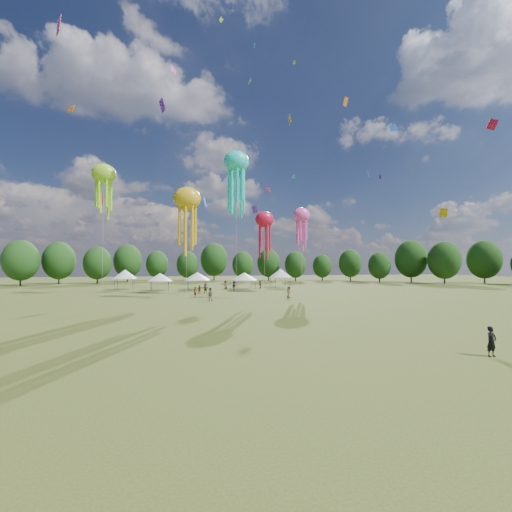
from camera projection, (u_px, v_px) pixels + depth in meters
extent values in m
plane|color=#384416|center=(344.00, 356.00, 17.65)|extent=(300.00, 300.00, 0.00)
imported|color=black|center=(492.00, 341.00, 17.57)|extent=(0.62, 0.43, 1.65)
imported|color=gray|center=(210.00, 294.00, 46.12)|extent=(1.06, 0.93, 1.83)
imported|color=gray|center=(226.00, 285.00, 70.09)|extent=(0.88, 1.07, 1.88)
imported|color=gray|center=(260.00, 284.00, 71.98)|extent=(0.74, 0.92, 1.77)
imported|color=gray|center=(234.00, 286.00, 65.93)|extent=(1.37, 1.25, 1.84)
imported|color=gray|center=(199.00, 289.00, 57.80)|extent=(0.98, 0.63, 1.55)
imported|color=gray|center=(205.00, 288.00, 59.12)|extent=(1.69, 1.34, 1.79)
imported|color=gray|center=(195.00, 292.00, 51.16)|extent=(0.40, 0.60, 1.63)
imported|color=gray|center=(289.00, 292.00, 50.11)|extent=(0.99, 1.04, 1.80)
cylinder|color=#47474C|center=(115.00, 285.00, 65.79)|extent=(0.08, 0.08, 2.26)
cylinder|color=#47474C|center=(117.00, 284.00, 69.11)|extent=(0.08, 0.08, 2.26)
cylinder|color=#47474C|center=(132.00, 285.00, 66.65)|extent=(0.08, 0.08, 2.26)
cylinder|color=#47474C|center=(134.00, 284.00, 69.96)|extent=(0.08, 0.08, 2.26)
cube|color=white|center=(125.00, 279.00, 67.92)|extent=(3.83, 3.83, 0.10)
cone|color=white|center=(125.00, 274.00, 67.95)|extent=(4.97, 4.97, 1.94)
cylinder|color=#47474C|center=(151.00, 287.00, 63.59)|extent=(0.08, 0.08, 1.88)
cylinder|color=#47474C|center=(152.00, 286.00, 66.90)|extent=(0.08, 0.08, 1.88)
cylinder|color=#47474C|center=(168.00, 286.00, 64.44)|extent=(0.08, 0.08, 1.88)
cylinder|color=#47474C|center=(169.00, 285.00, 67.75)|extent=(0.08, 0.08, 1.88)
cube|color=white|center=(160.00, 281.00, 65.70)|extent=(3.81, 3.81, 0.10)
cone|color=white|center=(160.00, 277.00, 65.73)|extent=(4.95, 4.95, 1.61)
cylinder|color=#47474C|center=(188.00, 286.00, 66.03)|extent=(0.08, 0.08, 1.94)
cylinder|color=#47474C|center=(188.00, 285.00, 69.74)|extent=(0.08, 0.08, 1.94)
cylinder|color=#47474C|center=(207.00, 285.00, 66.99)|extent=(0.08, 0.08, 1.94)
cylinder|color=#47474C|center=(205.00, 284.00, 70.70)|extent=(0.08, 0.08, 1.94)
cube|color=white|center=(197.00, 280.00, 68.40)|extent=(4.24, 4.24, 0.10)
cone|color=white|center=(197.00, 276.00, 68.43)|extent=(5.51, 5.51, 1.67)
cylinder|color=#47474C|center=(237.00, 285.00, 67.23)|extent=(0.08, 0.08, 1.89)
cylinder|color=#47474C|center=(234.00, 284.00, 71.08)|extent=(0.08, 0.08, 1.89)
cylinder|color=#47474C|center=(255.00, 285.00, 68.22)|extent=(0.08, 0.08, 1.89)
cylinder|color=#47474C|center=(251.00, 284.00, 72.07)|extent=(0.08, 0.08, 1.89)
cube|color=white|center=(244.00, 280.00, 69.68)|extent=(4.38, 4.38, 0.10)
cone|color=white|center=(244.00, 276.00, 69.71)|extent=(5.69, 5.69, 1.62)
cylinder|color=#47474C|center=(275.00, 283.00, 72.37)|extent=(0.08, 0.08, 2.33)
cylinder|color=#47474C|center=(271.00, 282.00, 75.84)|extent=(0.08, 0.08, 2.33)
cylinder|color=#47474C|center=(290.00, 283.00, 73.26)|extent=(0.08, 0.08, 2.33)
cylinder|color=#47474C|center=(285.00, 282.00, 76.73)|extent=(0.08, 0.08, 2.33)
cube|color=white|center=(280.00, 277.00, 74.59)|extent=(3.98, 3.98, 0.10)
cone|color=white|center=(280.00, 273.00, 74.62)|extent=(5.18, 5.18, 2.00)
ellipsoid|color=gold|center=(187.00, 198.00, 48.76)|extent=(4.12, 2.89, 3.51)
cylinder|color=beige|center=(187.00, 249.00, 48.51)|extent=(0.03, 0.03, 15.33)
ellipsoid|color=#1AE0D5|center=(236.00, 161.00, 53.92)|extent=(4.26, 2.98, 3.62)
cylinder|color=beige|center=(236.00, 228.00, 53.55)|extent=(0.03, 0.03, 22.69)
ellipsoid|color=#FB4AB3|center=(302.00, 215.00, 59.69)|extent=(3.24, 2.27, 2.76)
cylinder|color=beige|center=(302.00, 254.00, 59.46)|extent=(0.03, 0.03, 14.59)
ellipsoid|color=#A1EA26|center=(104.00, 174.00, 55.05)|extent=(3.99, 2.80, 3.39)
cylinder|color=beige|center=(103.00, 234.00, 54.71)|extent=(0.03, 0.03, 20.97)
ellipsoid|color=red|center=(265.00, 219.00, 47.97)|extent=(2.83, 1.98, 2.40)
cylinder|color=beige|center=(265.00, 259.00, 47.77)|extent=(0.03, 0.03, 12.04)
cube|color=#A1EA26|center=(249.00, 82.00, 50.02)|extent=(0.47, 0.89, 0.91)
cube|color=blue|center=(205.00, 202.00, 70.36)|extent=(1.03, 1.51, 2.13)
cube|color=#1AE0D5|center=(294.00, 176.00, 74.48)|extent=(0.61, 0.59, 0.78)
cube|color=#FB4AB3|center=(173.00, 70.00, 47.15)|extent=(0.84, 1.26, 1.52)
cube|color=#6728B3|center=(255.00, 209.00, 65.80)|extent=(1.32, 0.82, 1.51)
cube|color=red|center=(492.00, 124.00, 41.84)|extent=(1.17, 0.89, 1.56)
cube|color=orange|center=(346.00, 101.00, 66.47)|extent=(1.29, 1.29, 1.74)
cube|color=#A1EA26|center=(221.00, 20.00, 67.28)|extent=(0.90, 0.54, 0.99)
cube|color=blue|center=(393.00, 128.00, 53.50)|extent=(1.00, 1.13, 1.50)
cube|color=#FB4AB3|center=(59.00, 26.00, 32.96)|extent=(0.87, 1.26, 1.89)
cube|color=#6728B3|center=(162.00, 105.00, 51.99)|extent=(1.14, 1.47, 2.01)
cube|color=red|center=(173.00, 202.00, 80.43)|extent=(0.59, 2.30, 2.53)
cube|color=orange|center=(71.00, 109.00, 46.33)|extent=(0.78, 0.98, 1.28)
cube|color=gold|center=(289.00, 120.00, 67.24)|extent=(0.32, 1.65, 1.93)
cube|color=blue|center=(368.00, 174.00, 74.34)|extent=(1.30, 1.50, 1.89)
cube|color=#1AE0D5|center=(254.00, 46.00, 64.29)|extent=(0.17, 0.77, 0.96)
cube|color=#FB4AB3|center=(268.00, 190.00, 81.60)|extent=(1.16, 0.92, 1.55)
cube|color=#6728B3|center=(380.00, 177.00, 59.80)|extent=(0.28, 0.60, 0.75)
cube|color=red|center=(100.00, 200.00, 70.75)|extent=(1.28, 1.91, 2.45)
cube|color=orange|center=(183.00, 209.00, 69.41)|extent=(0.68, 1.43, 1.49)
cube|color=gold|center=(443.00, 213.00, 53.24)|extent=(1.11, 1.01, 1.49)
cube|color=#A1EA26|center=(294.00, 62.00, 68.83)|extent=(0.35, 0.86, 0.92)
cylinder|color=#38281C|center=(20.00, 279.00, 81.65)|extent=(0.44, 0.44, 3.36)
ellipsoid|color=#1C3F15|center=(21.00, 260.00, 81.80)|extent=(8.40, 8.40, 10.51)
cylinder|color=#38281C|center=(59.00, 278.00, 90.33)|extent=(0.44, 0.44, 3.41)
ellipsoid|color=#1C3F15|center=(59.00, 261.00, 90.49)|extent=(8.53, 8.53, 10.66)
cylinder|color=#38281C|center=(97.00, 278.00, 92.38)|extent=(0.44, 0.44, 3.07)
ellipsoid|color=#1C3F15|center=(98.00, 263.00, 92.53)|extent=(7.66, 7.66, 9.58)
cylinder|color=#38281C|center=(128.00, 277.00, 102.20)|extent=(0.44, 0.44, 3.43)
ellipsoid|color=#1C3F15|center=(128.00, 261.00, 102.36)|extent=(8.58, 8.58, 10.73)
cylinder|color=#38281C|center=(157.00, 277.00, 109.81)|extent=(0.44, 0.44, 2.95)
ellipsoid|color=#1C3F15|center=(157.00, 264.00, 109.95)|extent=(7.37, 7.37, 9.21)
cylinder|color=#38281C|center=(187.00, 277.00, 108.54)|extent=(0.44, 0.44, 2.89)
ellipsoid|color=#1C3F15|center=(187.00, 264.00, 108.68)|extent=(7.23, 7.23, 9.04)
cylinder|color=#38281C|center=(214.00, 275.00, 115.24)|extent=(0.44, 0.44, 3.84)
ellipsoid|color=#1C3F15|center=(214.00, 260.00, 115.42)|extent=(9.60, 9.60, 11.99)
cylinder|color=#38281C|center=(243.00, 277.00, 106.58)|extent=(0.44, 0.44, 2.84)
ellipsoid|color=#1C3F15|center=(243.00, 265.00, 106.72)|extent=(7.11, 7.11, 8.89)
cylinder|color=#38281C|center=(269.00, 276.00, 111.52)|extent=(0.44, 0.44, 3.16)
ellipsoid|color=#1C3F15|center=(269.00, 263.00, 111.67)|extent=(7.91, 7.91, 9.88)
cylinder|color=#38281C|center=(295.00, 277.00, 107.89)|extent=(0.44, 0.44, 2.88)
ellipsoid|color=#1C3F15|center=(295.00, 265.00, 108.02)|extent=(7.21, 7.21, 9.01)
cylinder|color=#38281C|center=(322.00, 277.00, 112.47)|extent=(0.44, 0.44, 2.63)
ellipsoid|color=#1C3F15|center=(322.00, 266.00, 112.59)|extent=(6.57, 6.57, 8.22)
cylinder|color=#38281C|center=(350.00, 276.00, 111.32)|extent=(0.44, 0.44, 3.13)
ellipsoid|color=#1C3F15|center=(350.00, 263.00, 111.46)|extent=(7.81, 7.81, 9.77)
cylinder|color=#38281C|center=(380.00, 278.00, 100.55)|extent=(0.44, 0.44, 2.72)
ellipsoid|color=#1C3F15|center=(379.00, 265.00, 100.68)|extent=(6.80, 6.80, 8.50)
cylinder|color=#38281C|center=(411.00, 276.00, 100.09)|extent=(0.44, 0.44, 3.81)
ellipsoid|color=#1C3F15|center=(411.00, 259.00, 100.27)|extent=(9.52, 9.52, 11.90)
cylinder|color=#38281C|center=(444.00, 277.00, 92.15)|extent=(0.44, 0.44, 3.51)
ellipsoid|color=#1C3F15|center=(444.00, 260.00, 92.32)|extent=(8.78, 8.78, 10.97)
cylinder|color=#38281C|center=(485.00, 277.00, 93.86)|extent=(0.44, 0.44, 3.64)
ellipsoid|color=#1C3F15|center=(484.00, 259.00, 94.03)|extent=(9.10, 9.10, 11.37)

